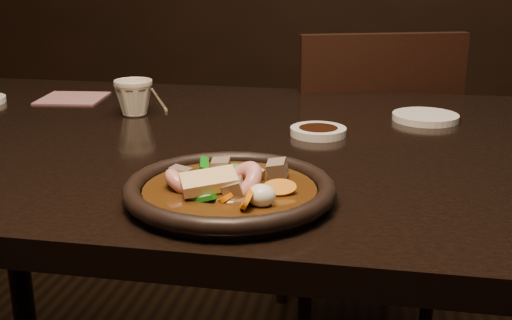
% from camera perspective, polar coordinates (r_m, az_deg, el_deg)
% --- Properties ---
extents(table, '(1.60, 0.90, 0.75)m').
position_cam_1_polar(table, '(1.12, 0.09, -1.88)').
color(table, black).
rests_on(table, floor).
extents(chair, '(0.53, 0.53, 0.88)m').
position_cam_1_polar(chair, '(1.72, 9.37, -1.89)').
color(chair, black).
rests_on(chair, floor).
extents(plate, '(0.27, 0.27, 0.03)m').
position_cam_1_polar(plate, '(0.81, -2.34, -2.75)').
color(plate, black).
rests_on(plate, table).
extents(stirfry, '(0.18, 0.15, 0.06)m').
position_cam_1_polar(stirfry, '(0.81, -2.47, -2.46)').
color(stirfry, '#391F0A').
rests_on(stirfry, plate).
extents(soy_dish, '(0.10, 0.10, 0.01)m').
position_cam_1_polar(soy_dish, '(1.12, 5.56, 2.55)').
color(soy_dish, white).
rests_on(soy_dish, table).
extents(saucer_right, '(0.12, 0.12, 0.01)m').
position_cam_1_polar(saucer_right, '(1.27, 14.82, 3.71)').
color(saucer_right, white).
rests_on(saucer_right, table).
extents(tea_cup, '(0.09, 0.09, 0.08)m').
position_cam_1_polar(tea_cup, '(1.28, -10.80, 5.58)').
color(tea_cup, silver).
rests_on(tea_cup, table).
extents(chopsticks, '(0.11, 0.20, 0.01)m').
position_cam_1_polar(chopsticks, '(1.41, -8.66, 5.37)').
color(chopsticks, '#9D8059').
rests_on(chopsticks, table).
extents(napkin, '(0.15, 0.15, 0.00)m').
position_cam_1_polar(napkin, '(1.47, -15.98, 5.30)').
color(napkin, '#925A5F').
rests_on(napkin, table).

